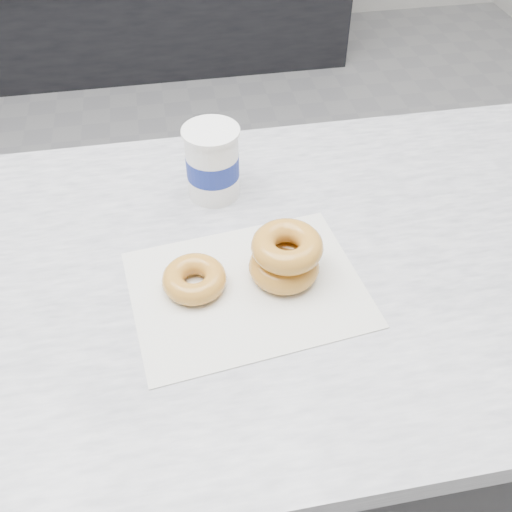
# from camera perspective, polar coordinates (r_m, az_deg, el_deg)

# --- Properties ---
(ground) EXTENTS (5.00, 5.00, 0.00)m
(ground) POSITION_cam_1_polar(r_m,az_deg,el_deg) (1.96, -10.30, -7.86)
(ground) COLOR gray
(ground) RESTS_ON ground
(counter) EXTENTS (3.06, 0.76, 0.90)m
(counter) POSITION_cam_1_polar(r_m,az_deg,el_deg) (1.25, -11.49, -16.78)
(counter) COLOR #333335
(counter) RESTS_ON ground
(wax_paper) EXTENTS (0.37, 0.30, 0.00)m
(wax_paper) POSITION_cam_1_polar(r_m,az_deg,el_deg) (0.85, -0.90, -3.28)
(wax_paper) COLOR silver
(wax_paper) RESTS_ON counter
(donut_single) EXTENTS (0.12, 0.12, 0.03)m
(donut_single) POSITION_cam_1_polar(r_m,az_deg,el_deg) (0.85, -6.19, -2.29)
(donut_single) COLOR gold
(donut_single) RESTS_ON wax_paper
(donut_stack) EXTENTS (0.15, 0.15, 0.07)m
(donut_stack) POSITION_cam_1_polar(r_m,az_deg,el_deg) (0.85, 2.97, -0.03)
(donut_stack) COLOR gold
(donut_stack) RESTS_ON wax_paper
(coffee_cup) EXTENTS (0.11, 0.11, 0.13)m
(coffee_cup) POSITION_cam_1_polar(r_m,az_deg,el_deg) (0.99, -4.38, 9.36)
(coffee_cup) COLOR white
(coffee_cup) RESTS_ON counter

